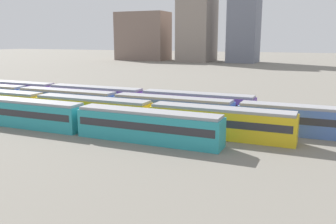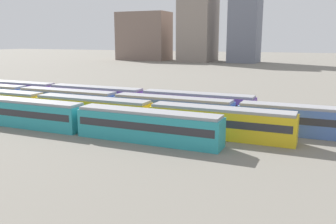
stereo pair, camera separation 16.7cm
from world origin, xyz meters
name	(u,v)px [view 1 (the left image)]	position (x,y,z in m)	size (l,w,h in m)	color
train_track_0	(26,113)	(14.32, 0.00, 1.90)	(55.80, 3.06, 3.75)	teal
train_track_1	(92,110)	(21.67, 5.20, 1.90)	(55.80, 3.06, 3.75)	yellow
train_track_2	(236,115)	(41.33, 10.40, 1.90)	(112.50, 3.06, 3.75)	#4C70BC
train_track_3	(95,97)	(15.02, 15.60, 1.90)	(55.80, 3.06, 3.75)	#6B429E
distant_building_0	(143,36)	(-45.37, 151.29, 13.47)	(29.26, 16.30, 26.94)	#7A665B
distant_building_1	(197,19)	(-12.58, 151.29, 22.54)	(17.00, 21.87, 45.09)	gray
distant_building_2	(244,21)	(12.64, 151.29, 20.99)	(14.43, 17.17, 41.97)	slate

